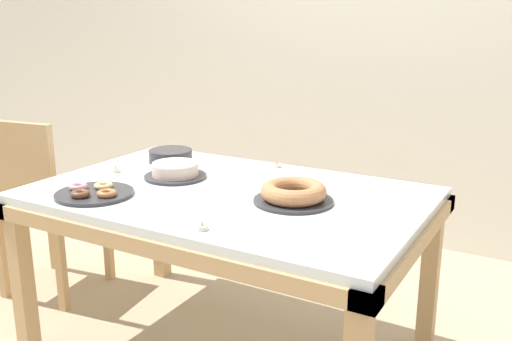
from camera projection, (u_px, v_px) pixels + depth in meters
wall_back at (370, 36)px, 3.57m from camera, size 8.00×0.10×2.60m
dining_table at (227, 210)px, 2.34m from camera, size 1.60×1.03×0.73m
chair at (41, 199)px, 2.89m from camera, size 0.47×0.47×0.94m
cake_chocolate_round at (175, 171)px, 2.50m from camera, size 0.27×0.27×0.07m
cake_golden_bundt at (293, 193)px, 2.16m from camera, size 0.31×0.31×0.08m
pastry_platter at (94, 193)px, 2.25m from camera, size 0.31×0.31×0.04m
plate_stack at (171, 156)px, 2.77m from camera, size 0.21×0.21×0.06m
tealight_left_edge at (277, 165)px, 2.68m from camera, size 0.04×0.04×0.04m
tealight_near_front at (310, 182)px, 2.40m from camera, size 0.04×0.04×0.04m
tealight_right_edge at (116, 170)px, 2.59m from camera, size 0.04×0.04×0.04m
tealight_centre at (202, 227)px, 1.89m from camera, size 0.04×0.04×0.04m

